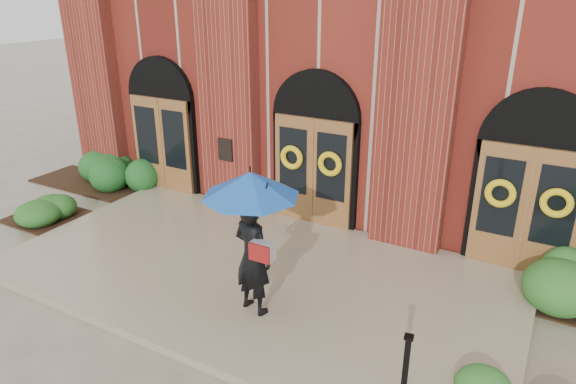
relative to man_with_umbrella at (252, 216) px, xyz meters
The scene contains 7 objects.
ground 2.26m from the man_with_umbrella, 127.26° to the left, with size 90.00×90.00×0.00m, color gray.
landing 2.26m from the man_with_umbrella, 123.31° to the left, with size 10.00×5.30×0.15m, color gray.
church_building 9.89m from the man_with_umbrella, 94.26° to the left, with size 16.20×12.53×7.00m.
man_with_umbrella is the anchor object (origin of this frame).
metal_post 3.18m from the man_with_umbrella, 12.70° to the right, with size 0.14×0.14×0.93m.
hedge_wall_left 8.31m from the man_with_umbrella, 157.32° to the left, with size 3.38×1.35×0.87m, color #1B511D.
hedge_front_left 6.95m from the man_with_umbrella, behind, with size 1.56×1.33×0.55m, color #23591E.
Camera 1 is at (4.86, -7.21, 5.35)m, focal length 32.00 mm.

